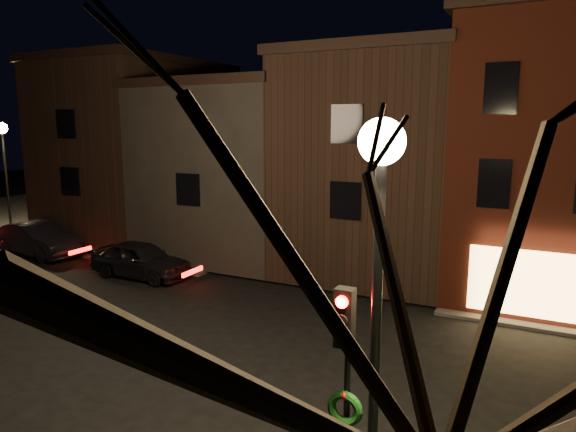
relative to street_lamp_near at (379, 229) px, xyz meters
The scene contains 12 objects.
ground 10.06m from the street_lamp_near, 135.94° to the left, with size 120.00×120.00×0.00m, color black.
sidewalk_far_left 37.26m from the street_lamp_near, 135.22° to the left, with size 30.00×30.00×0.12m, color #2D2B28.
corner_building 15.58m from the street_lamp_near, 83.37° to the left, with size 6.50×8.50×10.50m.
row_building_a 17.16m from the street_lamp_near, 105.90° to the left, with size 7.30×10.30×9.40m.
row_building_b 20.39m from the street_lamp_near, 125.91° to the left, with size 7.80×10.30×8.40m.
row_building_c 25.32m from the street_lamp_near, 139.33° to the left, with size 7.30×10.30×9.90m.
street_lamp_near is the anchor object (origin of this frame).
street_lamp_far 28.00m from the street_lamp_near, 154.17° to the left, with size 0.60×0.60×6.48m.
traffic_signal 2.49m from the street_lamp_near, 140.63° to the left, with size 0.58×0.38×4.05m.
bare_tree_right 2.98m from the street_lamp_near, 62.53° to the right, with size 6.40×6.40×8.50m.
parked_car_a 17.24m from the street_lamp_near, 143.55° to the left, with size 1.85×4.60×1.57m, color black.
parked_car_b 23.42m from the street_lamp_near, 153.22° to the left, with size 1.78×5.11×1.68m, color black.
Camera 1 is at (8.07, -12.32, 6.51)m, focal length 32.00 mm.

